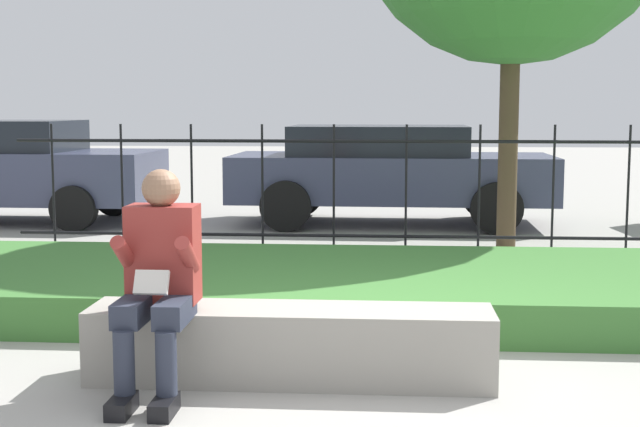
% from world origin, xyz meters
% --- Properties ---
extents(ground_plane, '(60.00, 60.00, 0.00)m').
position_xyz_m(ground_plane, '(0.00, 0.00, 0.00)').
color(ground_plane, '#9E9B93').
extents(stone_bench, '(2.30, 0.46, 0.42)m').
position_xyz_m(stone_bench, '(-0.38, 0.00, 0.19)').
color(stone_bench, gray).
rests_on(stone_bench, ground_plane).
extents(person_seated_reader, '(0.42, 0.73, 1.22)m').
position_xyz_m(person_seated_reader, '(-1.06, -0.26, 0.66)').
color(person_seated_reader, black).
rests_on(person_seated_reader, ground_plane).
extents(grass_berm, '(9.15, 2.42, 0.30)m').
position_xyz_m(grass_berm, '(0.00, 1.91, 0.15)').
color(grass_berm, '#3D7533').
rests_on(grass_berm, ground_plane).
extents(iron_fence, '(7.15, 0.03, 1.39)m').
position_xyz_m(iron_fence, '(0.00, 3.87, 0.73)').
color(iron_fence, black).
rests_on(iron_fence, ground_plane).
extents(car_parked_center, '(4.23, 1.93, 1.31)m').
position_xyz_m(car_parked_center, '(0.19, 6.90, 0.72)').
color(car_parked_center, '#383D56').
rests_on(car_parked_center, ground_plane).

